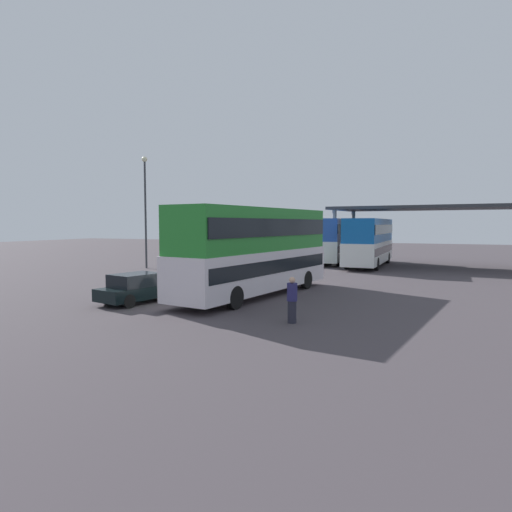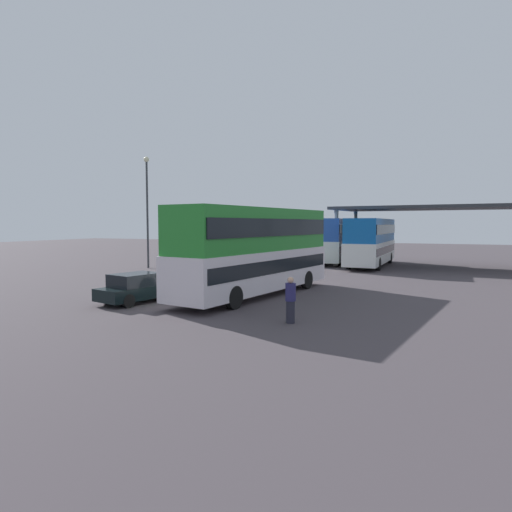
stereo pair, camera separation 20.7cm
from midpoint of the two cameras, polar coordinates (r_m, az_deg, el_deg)
name	(u,v)px [view 1 (the left image)]	position (r m, az deg, el deg)	size (l,w,h in m)	color
ground_plane	(191,307)	(19.57, -8.69, -6.50)	(140.00, 140.00, 0.00)	#453D42
double_decker_main	(256,248)	(22.07, -0.25, 1.02)	(4.34, 11.55, 4.37)	silver
parked_hatchback	(138,288)	(21.02, -15.26, -4.00)	(2.49, 4.09, 1.35)	black
double_decker_near_canopy	(330,239)	(41.99, 9.43, 2.24)	(3.50, 10.90, 4.06)	silver
double_decker_mid_row	(369,240)	(38.84, 14.24, 1.99)	(2.84, 10.94, 4.02)	silver
depot_canopy	(435,210)	(39.42, 21.90, 5.50)	(17.10, 8.65, 5.05)	#33353A
lamppost_tall	(145,200)	(37.05, -14.25, 7.06)	(0.44, 0.44, 9.00)	#33353A
pedestrian_waiting	(292,300)	(16.17, 4.31, -5.69)	(0.38, 0.38, 1.69)	#262633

